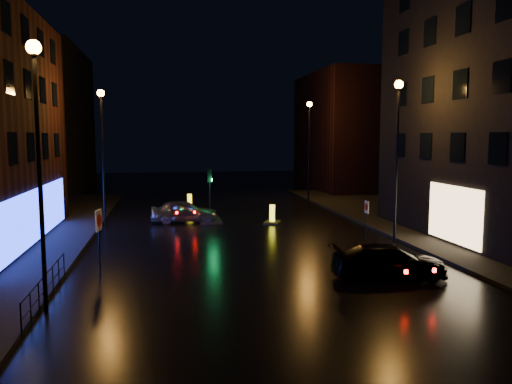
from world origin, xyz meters
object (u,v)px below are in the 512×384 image
(bollard_far, at_px, (190,206))
(road_sign_left, at_px, (99,226))
(road_sign_right, at_px, (367,210))
(silver_hatchback, at_px, (184,211))
(bollard_near, at_px, (272,219))
(dark_sedan, at_px, (389,262))
(traffic_signal, at_px, (210,214))

(bollard_far, relative_size, road_sign_left, 0.54)
(bollard_far, distance_m, road_sign_right, 15.56)
(silver_hatchback, distance_m, bollard_near, 5.70)
(bollard_far, bearing_deg, dark_sedan, -78.17)
(bollard_near, xyz_separation_m, bollard_far, (-4.87, 7.23, -0.01))
(traffic_signal, bearing_deg, road_sign_right, -41.05)
(dark_sedan, bearing_deg, road_sign_left, 80.84)
(dark_sedan, xyz_separation_m, road_sign_left, (-11.20, 2.71, 1.30))
(bollard_near, distance_m, bollard_far, 8.72)
(road_sign_left, bearing_deg, bollard_far, 87.04)
(bollard_near, relative_size, road_sign_right, 0.79)
(silver_hatchback, bearing_deg, road_sign_right, -126.16)
(dark_sedan, distance_m, bollard_far, 21.25)
(bollard_near, bearing_deg, traffic_signal, -177.18)
(dark_sedan, relative_size, bollard_far, 3.22)
(traffic_signal, height_order, road_sign_left, traffic_signal)
(traffic_signal, relative_size, bollard_far, 2.46)
(silver_hatchback, height_order, dark_sedan, silver_hatchback)
(dark_sedan, bearing_deg, silver_hatchback, 31.71)
(road_sign_left, xyz_separation_m, road_sign_right, (13.39, 4.75, -0.42))
(silver_hatchback, xyz_separation_m, bollard_far, (0.64, 5.82, -0.47))
(dark_sedan, relative_size, road_sign_right, 2.21)
(bollard_far, height_order, road_sign_left, road_sign_left)
(dark_sedan, bearing_deg, traffic_signal, 26.17)
(dark_sedan, relative_size, bollard_near, 2.81)
(traffic_signal, xyz_separation_m, road_sign_left, (-5.49, -11.63, 1.45))
(bollard_near, height_order, bollard_far, bollard_near)
(dark_sedan, height_order, bollard_far, dark_sedan)
(road_sign_left, bearing_deg, road_sign_right, 30.93)
(silver_hatchback, xyz_separation_m, bollard_near, (5.51, -1.40, -0.46))
(silver_hatchback, height_order, bollard_near, silver_hatchback)
(silver_hatchback, relative_size, road_sign_left, 1.63)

